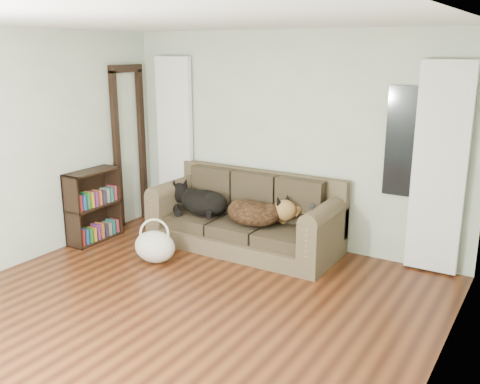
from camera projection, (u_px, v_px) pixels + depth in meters
The scene contains 14 objects.
floor at pixel (162, 322), 4.81m from camera, with size 5.00×5.00×0.00m, color #32160B.
ceiling at pixel (149, 19), 4.13m from camera, with size 5.00×5.00×0.00m, color white.
wall_back at pixel (289, 140), 6.53m from camera, with size 4.50×0.04×2.60m, color beige.
wall_right at pixel (434, 228), 3.34m from camera, with size 0.04×5.00×2.60m, color beige.
curtain_left at pixel (175, 140), 7.36m from camera, with size 0.55×0.08×2.25m, color white.
curtain_right at pixel (439, 170), 5.60m from camera, with size 0.55×0.08×2.25m, color white.
window_pane at pixel (409, 142), 5.75m from camera, with size 0.50×0.03×1.20m, color black.
door_casing at pixel (130, 148), 7.33m from camera, with size 0.07×0.60×2.10m, color black.
sofa at pixel (244, 213), 6.49m from camera, with size 2.33×1.00×0.95m, color brown.
dog_black_lab at pixel (201, 203), 6.76m from camera, with size 0.73×0.51×0.31m, color black.
dog_shepherd at pixel (257, 213), 6.32m from camera, with size 0.70×0.49×0.31m, color black.
tv_remote at pixel (312, 206), 5.77m from camera, with size 0.06×0.20×0.02m, color black.
tote_bag at pixel (155, 249), 6.13m from camera, with size 0.50×0.39×0.37m, color beige.
bookshelf at pixel (93, 202), 6.74m from camera, with size 0.27×0.73×0.91m, color black.
Camera 1 is at (2.86, -3.34, 2.39)m, focal length 40.00 mm.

